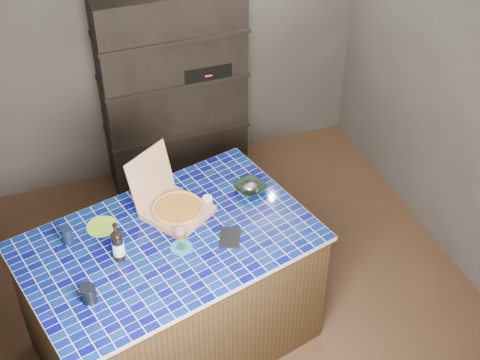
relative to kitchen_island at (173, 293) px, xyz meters
name	(u,v)px	position (x,y,z in m)	size (l,w,h in m)	color
room	(234,161)	(0.54, 0.29, 0.76)	(3.50, 3.50, 3.50)	brown
shelving_unit	(174,90)	(0.54, 1.82, 0.41)	(1.20, 0.41, 1.80)	black
kitchen_island	(173,293)	(0.00, 0.00, 0.00)	(2.01, 1.54, 0.98)	#452F1B
pizza_box	(175,207)	(0.11, 0.23, 0.54)	(0.54, 0.57, 0.39)	tan
mead_bottle	(118,245)	(-0.31, -0.05, 0.60)	(0.08, 0.08, 0.28)	black
teal_trivet	(181,247)	(0.06, -0.09, 0.49)	(0.14, 0.14, 0.01)	#18667D
wine_glass	(180,234)	(0.06, -0.09, 0.60)	(0.07, 0.07, 0.16)	white
tumbler	(89,294)	(-0.54, -0.31, 0.54)	(0.09, 0.09, 0.10)	black
dvd_case	(230,237)	(0.37, -0.11, 0.49)	(0.13, 0.18, 0.01)	black
bowl	(250,188)	(0.65, 0.27, 0.51)	(0.20, 0.20, 0.05)	black
foil_contents	(250,186)	(0.65, 0.27, 0.53)	(0.11, 0.09, 0.05)	#A2A4AD
white_jar	(208,201)	(0.34, 0.24, 0.52)	(0.07, 0.07, 0.06)	silver
navy_cup	(67,235)	(-0.58, 0.20, 0.54)	(0.07, 0.07, 0.11)	black
green_trivet	(102,226)	(-0.36, 0.26, 0.49)	(0.20, 0.20, 0.01)	#8DC52A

